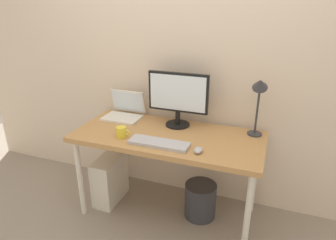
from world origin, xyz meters
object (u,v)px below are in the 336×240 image
(desk, at_px, (168,142))
(wastebasket, at_px, (200,200))
(coffee_mug, at_px, (121,132))
(computer_tower, at_px, (110,179))
(laptop, at_px, (124,111))
(keyboard, at_px, (158,143))
(mouse, at_px, (198,150))
(desk_lamp, at_px, (259,93))
(monitor, at_px, (178,96))

(desk, distance_m, wastebasket, 0.58)
(coffee_mug, bearing_deg, computer_tower, 147.37)
(laptop, height_order, computer_tower, laptop)
(keyboard, relative_size, mouse, 4.89)
(laptop, bearing_deg, keyboard, -39.65)
(desk, bearing_deg, desk_lamp, 17.41)
(laptop, distance_m, computer_tower, 0.63)
(desk, xyz_separation_m, coffee_mug, (-0.31, -0.17, 0.11))
(monitor, distance_m, coffee_mug, 0.53)
(laptop, height_order, coffee_mug, laptop)
(monitor, bearing_deg, wastebasket, -30.11)
(monitor, bearing_deg, desk, -93.64)
(wastebasket, bearing_deg, keyboard, -139.26)
(monitor, relative_size, mouse, 5.51)
(mouse, bearing_deg, desk_lamp, 50.24)
(laptop, relative_size, mouse, 3.56)
(computer_tower, xyz_separation_m, wastebasket, (0.82, 0.07, -0.06))
(computer_tower, bearing_deg, mouse, -12.36)
(monitor, distance_m, mouse, 0.54)
(laptop, distance_m, coffee_mug, 0.42)
(desk, bearing_deg, keyboard, -91.23)
(monitor, distance_m, laptop, 0.54)
(coffee_mug, relative_size, computer_tower, 0.27)
(laptop, bearing_deg, wastebasket, -12.35)
(mouse, xyz_separation_m, wastebasket, (-0.03, 0.25, -0.60))
(computer_tower, bearing_deg, desk_lamp, 10.35)
(computer_tower, distance_m, wastebasket, 0.82)
(desk_lamp, xyz_separation_m, coffee_mug, (-0.94, -0.37, -0.30))
(desk_lamp, height_order, computer_tower, desk_lamp)
(laptop, bearing_deg, mouse, -27.95)
(desk, bearing_deg, coffee_mug, -151.60)
(monitor, relative_size, desk_lamp, 1.03)
(desk, height_order, keyboard, keyboard)
(desk, height_order, coffee_mug, coffee_mug)
(keyboard, xyz_separation_m, mouse, (0.30, -0.01, 0.01))
(mouse, bearing_deg, computer_tower, 167.64)
(keyboard, bearing_deg, mouse, -2.77)
(monitor, distance_m, keyboard, 0.45)
(desk, relative_size, monitor, 2.94)
(desk_lamp, bearing_deg, desk, -162.59)
(laptop, distance_m, wastebasket, 1.01)
(computer_tower, relative_size, wastebasket, 1.40)
(desk_lamp, bearing_deg, monitor, -179.92)
(monitor, bearing_deg, desk_lamp, 0.08)
(desk, distance_m, keyboard, 0.20)
(mouse, bearing_deg, coffee_mug, 176.80)
(mouse, xyz_separation_m, computer_tower, (-0.85, 0.19, -0.54))
(computer_tower, bearing_deg, keyboard, -17.39)
(desk, height_order, desk_lamp, desk_lamp)
(keyboard, bearing_deg, monitor, 87.54)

